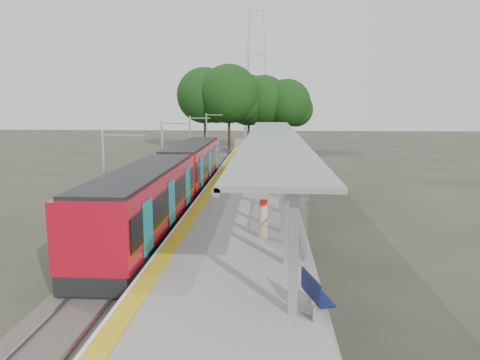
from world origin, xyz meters
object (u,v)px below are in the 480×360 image
object	(u,v)px
bench_near	(315,293)
litter_bin	(280,172)
train	(173,179)
info_pillar_far	(274,165)
bench_far	(278,152)
bench_mid	(283,169)
info_pillar_near	(263,221)

from	to	relation	value
bench_near	litter_bin	bearing A→B (deg)	76.16
train	info_pillar_far	bearing A→B (deg)	53.04
bench_far	bench_near	bearing A→B (deg)	-98.16
bench_near	bench_mid	size ratio (longest dim) A/B	0.91
train	bench_far	xyz separation A→B (m)	(6.81, 21.01, -0.51)
train	info_pillar_far	size ratio (longest dim) A/B	14.60
bench_near	bench_mid	xyz separation A→B (m)	(-0.18, 23.96, 0.07)
info_pillar_near	train	bearing A→B (deg)	115.80
train	info_pillar_near	xyz separation A→B (m)	(5.63, -8.86, -0.33)
train	bench_far	size ratio (longest dim) A/B	17.84
bench_far	train	bearing A→B (deg)	-116.59
bench_near	info_pillar_far	bearing A→B (deg)	77.15
info_pillar_far	litter_bin	size ratio (longest dim) A/B	2.03
bench_near	litter_bin	distance (m)	23.03
info_pillar_near	bench_near	bearing A→B (deg)	-84.58
info_pillar_far	litter_bin	xyz separation A→B (m)	(0.43, -1.13, -0.35)
train	info_pillar_far	distance (m)	10.45
info_pillar_near	info_pillar_far	distance (m)	17.22
litter_bin	bench_near	bearing A→B (deg)	-89.02
bench_mid	bench_far	size ratio (longest dim) A/B	1.09
train	litter_bin	world-z (taller)	train
bench_near	info_pillar_near	xyz separation A→B (m)	(-1.48, 6.96, 0.19)
bench_near	bench_far	size ratio (longest dim) A/B	1.00
litter_bin	train	bearing A→B (deg)	-132.95
train	bench_near	world-z (taller)	train
train	litter_bin	distance (m)	9.87
info_pillar_near	info_pillar_far	bearing A→B (deg)	81.20
bench_far	info_pillar_far	size ratio (longest dim) A/B	0.82
info_pillar_near	litter_bin	distance (m)	16.11
info_pillar_far	litter_bin	bearing A→B (deg)	-90.80
bench_far	info_pillar_near	xyz separation A→B (m)	(-1.18, -29.87, 0.18)
bench_near	info_pillar_far	world-z (taller)	info_pillar_far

